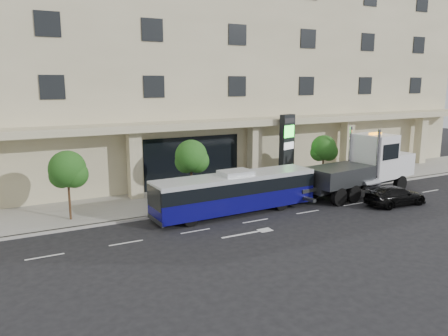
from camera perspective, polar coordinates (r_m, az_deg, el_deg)
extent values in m
plane|color=black|center=(28.12, 2.51, -6.08)|extent=(120.00, 120.00, 0.00)
cube|color=gray|center=(32.35, -1.96, -3.63)|extent=(120.00, 6.00, 0.15)
cube|color=gray|center=(29.77, 0.56, -4.94)|extent=(120.00, 0.30, 0.15)
cube|color=tan|center=(41.03, -8.62, 13.37)|extent=(60.00, 15.00, 20.00)
cube|color=tan|center=(33.06, -3.38, 5.71)|extent=(60.00, 2.80, 0.50)
cube|color=black|center=(34.54, -4.13, 0.82)|extent=(8.00, 0.12, 4.00)
cube|color=tan|center=(31.70, -11.58, 0.52)|extent=(0.90, 0.90, 4.90)
cube|color=tan|center=(35.73, 3.99, 1.90)|extent=(0.90, 0.90, 4.90)
cube|color=tan|center=(41.80, 15.76, 2.86)|extent=(0.90, 0.90, 4.90)
cube|color=tan|center=(49.18, 24.29, 3.48)|extent=(0.90, 0.90, 4.90)
cylinder|color=#422B19|center=(27.86, -19.55, -3.58)|extent=(0.14, 0.14, 2.80)
sphere|color=#1C4814|center=(27.49, -19.78, -0.11)|extent=(2.20, 2.20, 2.20)
sphere|color=#1C4814|center=(27.40, -18.96, -0.77)|extent=(1.65, 1.65, 1.65)
sphere|color=#1C4814|center=(27.72, -20.40, -0.90)|extent=(1.54, 1.54, 1.54)
cylinder|color=#422B19|center=(29.93, -4.26, -1.82)|extent=(0.14, 0.14, 2.94)
sphere|color=#1C4814|center=(29.58, -4.31, 1.59)|extent=(2.20, 2.20, 2.20)
sphere|color=#1C4814|center=(29.60, -3.53, 0.94)|extent=(1.65, 1.65, 1.65)
sphere|color=#1C4814|center=(29.72, -4.98, 0.80)|extent=(1.54, 1.54, 1.54)
cylinder|color=#422B19|center=(35.99, 12.77, -0.04)|extent=(0.14, 0.14, 2.73)
sphere|color=#1C4814|center=(35.72, 12.89, 2.60)|extent=(2.00, 2.00, 2.00)
sphere|color=#1C4814|center=(35.84, 13.50, 2.10)|extent=(1.50, 1.50, 1.50)
sphere|color=#1C4814|center=(35.73, 12.29, 2.00)|extent=(1.40, 1.40, 1.40)
cylinder|color=black|center=(25.78, -4.40, -6.64)|extent=(0.93, 0.31, 0.92)
cylinder|color=black|center=(27.46, -6.16, -5.55)|extent=(0.93, 0.31, 0.92)
cylinder|color=black|center=(29.13, 7.47, -4.61)|extent=(0.93, 0.31, 0.92)
cylinder|color=black|center=(30.63, 5.27, -3.78)|extent=(0.93, 0.31, 0.92)
cube|color=#0A0754|center=(28.17, 1.51, -4.19)|extent=(11.14, 2.75, 1.11)
cube|color=black|center=(27.93, 1.52, -2.27)|extent=(11.14, 2.79, 0.83)
cube|color=silver|center=(27.81, 1.53, -1.17)|extent=(11.14, 2.75, 0.28)
cube|color=silver|center=(27.75, 1.53, -0.61)|extent=(2.08, 1.56, 0.28)
cube|color=#2D3033|center=(25.97, -8.92, -6.72)|extent=(0.23, 2.31, 0.28)
cube|color=#2D3033|center=(31.41, 10.07, -3.61)|extent=(0.23, 2.31, 0.28)
cube|color=#2D3033|center=(34.37, 17.36, -1.82)|extent=(9.78, 2.30, 0.46)
cube|color=white|center=(37.11, 21.01, 0.59)|extent=(2.58, 2.88, 1.71)
cube|color=silver|center=(38.05, 21.99, 0.76)|extent=(0.35, 2.28, 1.37)
cube|color=white|center=(35.14, 18.98, 1.49)|extent=(2.61, 3.11, 3.32)
cube|color=black|center=(35.93, 20.07, 2.46)|extent=(0.40, 2.51, 1.37)
cylinder|color=silver|center=(33.36, 19.45, 1.48)|extent=(0.23, 0.23, 3.89)
cylinder|color=silver|center=(34.87, 16.12, 2.07)|extent=(0.23, 0.23, 3.89)
cube|color=#2D3033|center=(32.32, 14.74, -0.92)|extent=(5.10, 3.30, 1.26)
cube|color=#2D3033|center=(30.48, 11.30, -2.81)|extent=(1.85, 0.54, 0.25)
cube|color=#2D3033|center=(30.12, 10.35, -3.84)|extent=(0.53, 2.08, 0.21)
cube|color=orange|center=(34.91, 19.16, 4.27)|extent=(1.07, 0.52, 0.16)
cylinder|color=black|center=(36.35, 22.00, -1.90)|extent=(1.29, 0.51, 1.26)
cylinder|color=black|center=(37.68, 18.98, -1.25)|extent=(1.29, 0.51, 1.26)
cylinder|color=black|center=(32.00, 16.54, -3.24)|extent=(1.29, 0.51, 1.26)
cylinder|color=black|center=(33.50, 13.35, -2.44)|extent=(1.29, 0.51, 1.26)
cylinder|color=black|center=(30.89, 14.79, -3.66)|extent=(1.29, 0.51, 1.26)
cylinder|color=black|center=(32.44, 11.59, -2.81)|extent=(1.29, 0.51, 1.26)
imported|color=black|center=(32.25, 21.47, -3.38)|extent=(4.68, 2.11, 1.33)
cube|color=black|center=(35.30, 8.19, 2.35)|extent=(1.50, 0.89, 5.68)
cube|color=#24DC2D|center=(34.89, 8.52, 4.75)|extent=(1.19, 0.43, 0.95)
cube|color=silver|center=(35.03, 8.46, 2.90)|extent=(1.19, 0.43, 0.57)
cube|color=#262628|center=(34.81, 8.56, 6.14)|extent=(1.19, 0.43, 0.38)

